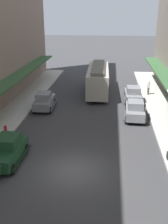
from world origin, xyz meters
The scene contains 8 objects.
ground_plane centered at (0.00, 0.00, 0.00)m, with size 200.00×200.00×0.00m, color #38383A.
parked_car_0 centered at (4.70, 14.43, 0.94)m, with size 2.18×4.27×1.84m.
parked_car_1 centered at (-4.67, 0.58, 0.94)m, with size 2.17×4.27×1.84m.
parked_car_2 centered at (4.55, 9.42, 0.94)m, with size 2.28×4.31×1.84m.
parked_car_3 centered at (-4.74, 11.19, 0.94)m, with size 2.29×4.31×1.84m.
streetcar centered at (0.56, 17.64, 1.90)m, with size 2.79×9.67×3.46m.
fire_hydrant centered at (-6.35, 4.47, 0.56)m, with size 0.24×0.24×0.82m.
pedestrian_1 centered at (6.74, 17.14, 0.99)m, with size 0.36×0.24×1.64m.
Camera 1 is at (2.13, -14.76, 9.77)m, focal length 42.77 mm.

